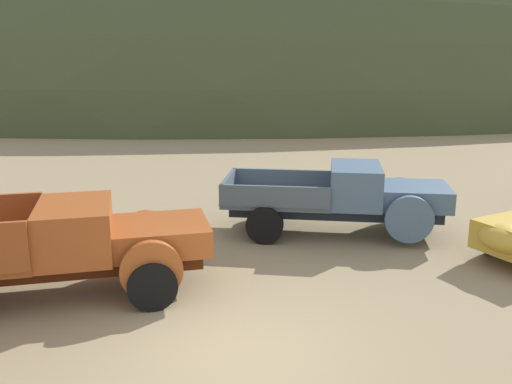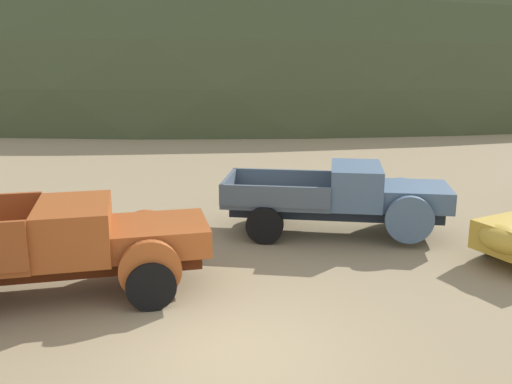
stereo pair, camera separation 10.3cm
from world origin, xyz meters
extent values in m
plane|color=#998460|center=(0.00, 0.00, 0.00)|extent=(300.00, 300.00, 0.00)
ellipsoid|color=#424C2D|center=(15.93, 58.22, 0.00)|extent=(119.37, 73.19, 39.05)
cube|color=#51220D|center=(-3.50, 2.87, 0.66)|extent=(6.17, 1.31, 0.36)
cube|color=#A34C1E|center=(-1.24, 2.99, 1.11)|extent=(2.03, 1.86, 0.55)
cube|color=#B7B2A8|center=(-0.34, 3.03, 1.09)|extent=(0.14, 1.22, 0.44)
cylinder|color=#A34C1E|center=(-1.45, 1.93, 0.76)|extent=(1.21, 0.24, 1.20)
cylinder|color=#A34C1E|center=(-1.56, 4.02, 0.76)|extent=(1.21, 0.24, 1.20)
cube|color=#A34C1E|center=(-2.92, 2.90, 1.36)|extent=(1.52, 2.10, 1.05)
cube|color=black|center=(-2.28, 2.93, 1.57)|extent=(0.14, 1.72, 0.59)
cylinder|color=black|center=(-1.44, 1.87, 0.48)|extent=(0.97, 0.33, 0.96)
cylinder|color=black|center=(-1.56, 4.07, 0.48)|extent=(0.97, 0.33, 0.96)
cube|color=#262D39|center=(3.40, 5.72, 0.66)|extent=(5.64, 2.60, 0.36)
cube|color=slate|center=(5.37, 5.09, 1.11)|extent=(2.20, 2.16, 0.55)
cube|color=#B7B2A8|center=(6.16, 4.85, 1.09)|extent=(0.43, 1.14, 0.44)
cylinder|color=slate|center=(4.84, 4.20, 0.76)|extent=(1.20, 0.53, 1.20)
cylinder|color=slate|center=(5.45, 6.13, 0.76)|extent=(1.20, 0.53, 1.20)
cube|color=slate|center=(3.91, 5.56, 1.36)|extent=(1.83, 2.26, 1.05)
cube|color=black|center=(4.47, 5.38, 1.57)|extent=(0.55, 1.60, 0.59)
cube|color=#4D5B67|center=(1.94, 6.18, 0.90)|extent=(3.32, 2.80, 0.12)
cube|color=#4D5B67|center=(1.63, 5.20, 1.23)|extent=(2.73, 0.95, 0.55)
cube|color=#4D5B67|center=(2.25, 7.15, 1.23)|extent=(2.73, 0.95, 0.55)
cube|color=#4D5B67|center=(0.64, 6.58, 1.23)|extent=(0.71, 1.98, 0.55)
cylinder|color=black|center=(5.47, 6.18, 0.48)|extent=(1.00, 0.56, 0.96)
cylinder|color=black|center=(1.39, 5.23, 0.48)|extent=(1.00, 0.56, 0.96)
cylinder|color=black|center=(2.03, 7.26, 0.48)|extent=(1.00, 0.56, 0.96)
ellipsoid|color=gold|center=(6.34, 2.45, 0.75)|extent=(1.37, 1.60, 0.61)
cylinder|color=black|center=(6.66, 3.46, 0.34)|extent=(0.71, 0.41, 0.68)
ellipsoid|color=olive|center=(1.35, 9.36, 0.17)|extent=(0.77, 0.69, 0.61)
ellipsoid|color=olive|center=(1.64, 9.54, 0.22)|extent=(0.83, 0.74, 0.78)
ellipsoid|color=olive|center=(1.49, 9.57, 0.13)|extent=(0.57, 0.51, 0.49)
camera|label=1|loc=(-1.27, -8.25, 4.84)|focal=39.47mm
camera|label=2|loc=(-1.16, -8.26, 4.84)|focal=39.47mm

